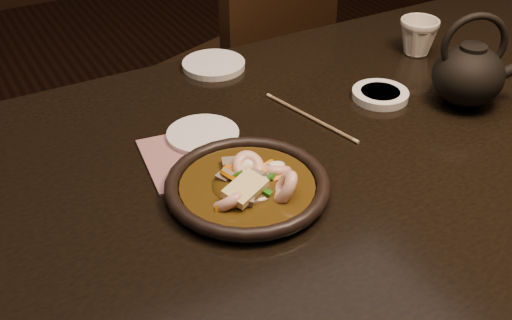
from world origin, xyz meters
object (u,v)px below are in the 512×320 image
tea_cup (418,36)px  teapot (469,72)px  chair (245,76)px  table (344,182)px  plate (247,186)px

tea_cup → teapot: 0.23m
tea_cup → teapot: (-0.07, -0.21, 0.02)m
chair → table: bearing=55.3°
chair → tea_cup: (0.17, -0.47, 0.27)m
tea_cup → chair: bearing=109.6°
plate → teapot: (0.49, 0.05, 0.05)m
chair → teapot: 0.75m
tea_cup → plate: bearing=-155.1°
teapot → table: bearing=-153.3°
plate → tea_cup: 0.62m
table → plate: (-0.21, -0.03, 0.09)m
plate → table: bearing=9.0°
plate → teapot: bearing=5.3°
chair → teapot: (0.10, -0.69, 0.29)m
plate → tea_cup: tea_cup is taller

